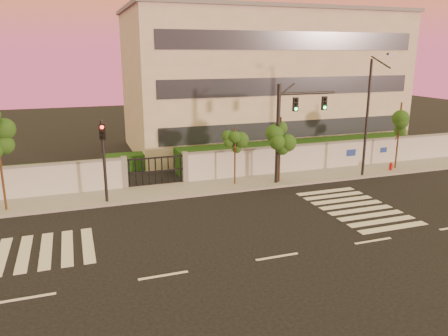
{
  "coord_description": "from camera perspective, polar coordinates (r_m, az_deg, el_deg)",
  "views": [
    {
      "loc": [
        -7.91,
        -15.58,
        8.57
      ],
      "look_at": [
        -0.34,
        6.0,
        2.53
      ],
      "focal_mm": 35.0,
      "sensor_mm": 36.0,
      "label": 1
    }
  ],
  "objects": [
    {
      "name": "fire_hydrant",
      "position": [
        34.66,
        20.95,
        0.1
      ],
      "size": [
        0.29,
        0.27,
        0.73
      ],
      "rotation": [
        0.0,
        0.0,
        -0.24
      ],
      "color": "#AA0D0B",
      "rests_on": "ground"
    },
    {
      "name": "street_tree_d",
      "position": [
        28.43,
        1.47,
        3.26
      ],
      "size": [
        1.35,
        1.07,
        3.91
      ],
      "color": "#382314",
      "rests_on": "ground"
    },
    {
      "name": "streetlight_east",
      "position": [
        31.64,
        18.42,
        6.91
      ],
      "size": [
        0.51,
        2.06,
        8.58
      ],
      "color": "black",
      "rests_on": "ground"
    },
    {
      "name": "sidewalk",
      "position": [
        28.54,
        -2.35,
        -2.53
      ],
      "size": [
        60.0,
        3.0,
        0.15
      ],
      "primitive_type": "cube",
      "color": "gray",
      "rests_on": "ground"
    },
    {
      "name": "traffic_signal_main",
      "position": [
        29.04,
        8.59,
        6.02
      ],
      "size": [
        4.22,
        0.4,
        6.68
      ],
      "rotation": [
        0.0,
        0.0,
        0.01
      ],
      "color": "black",
      "rests_on": "ground"
    },
    {
      "name": "street_tree_f",
      "position": [
        34.85,
        21.99,
        5.77
      ],
      "size": [
        1.58,
        1.26,
        5.08
      ],
      "color": "#382314",
      "rests_on": "ground"
    },
    {
      "name": "street_tree_e",
      "position": [
        29.07,
        7.39,
        4.3
      ],
      "size": [
        1.57,
        1.25,
        4.52
      ],
      "color": "#382314",
      "rests_on": "ground"
    },
    {
      "name": "hedge_row",
      "position": [
        32.58,
        -2.6,
        1.02
      ],
      "size": [
        41.0,
        4.25,
        1.8
      ],
      "color": "#133710",
      "rests_on": "ground"
    },
    {
      "name": "institutional_building",
      "position": [
        41.26,
        4.99,
        11.39
      ],
      "size": [
        24.4,
        12.4,
        12.25
      ],
      "color": "#B4AF99",
      "rests_on": "ground"
    },
    {
      "name": "traffic_signal_secondary",
      "position": [
        25.76,
        -15.46,
        2.07
      ],
      "size": [
        0.38,
        0.36,
        4.94
      ],
      "rotation": [
        0.0,
        0.0,
        -0.11
      ],
      "color": "black",
      "rests_on": "ground"
    },
    {
      "name": "ground",
      "position": [
        19.46,
        6.95,
        -11.44
      ],
      "size": [
        120.0,
        120.0,
        0.0
      ],
      "primitive_type": "plane",
      "color": "black",
      "rests_on": "ground"
    },
    {
      "name": "road_markings",
      "position": [
        22.07,
        -1.13,
        -8.02
      ],
      "size": [
        57.0,
        7.62,
        0.02
      ],
      "color": "silver",
      "rests_on": "ground"
    },
    {
      "name": "perimeter_wall",
      "position": [
        29.68,
        -3.03,
        0.14
      ],
      "size": [
        60.0,
        0.36,
        2.2
      ],
      "color": "#B1B3B8",
      "rests_on": "ground"
    }
  ]
}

